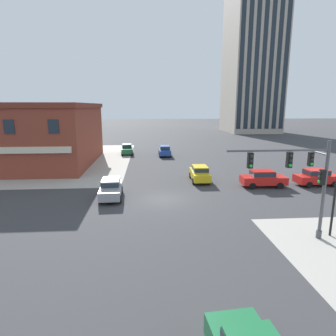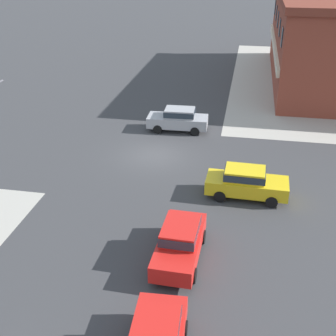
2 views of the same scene
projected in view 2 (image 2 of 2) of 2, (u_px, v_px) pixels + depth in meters
The scene contains 4 objects.
ground_plane at pixel (155, 155), 29.05m from camera, with size 320.00×320.00×0.00m, color #38383A.
car_main_northbound_far at pixel (246, 182), 23.92m from camera, with size 1.98×4.45×1.68m.
car_main_southbound_far at pixel (180, 241), 19.19m from camera, with size 4.44×1.98×1.68m.
car_main_mid at pixel (178, 119), 32.50m from camera, with size 2.02×4.46×1.68m.
Camera 2 is at (25.65, 5.62, 12.48)m, focal length 47.24 mm.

